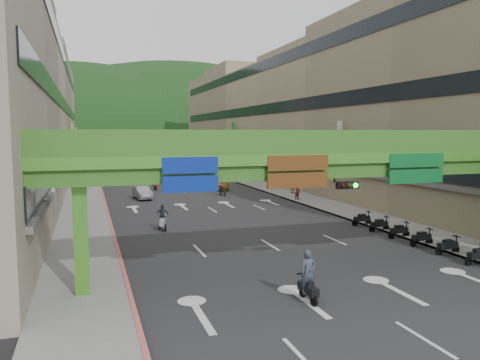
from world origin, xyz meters
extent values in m
plane|color=black|center=(0.00, 0.00, 0.00)|extent=(320.00, 320.00, 0.00)
cube|color=#28282B|center=(0.00, 50.00, 0.01)|extent=(18.00, 140.00, 0.02)
cube|color=gray|center=(-11.00, 50.00, 0.07)|extent=(4.00, 140.00, 0.15)
cube|color=gray|center=(11.00, 50.00, 0.07)|extent=(4.00, 140.00, 0.15)
cube|color=#CC5959|center=(-9.10, 50.00, 0.09)|extent=(0.20, 140.00, 0.18)
cube|color=gray|center=(9.10, 50.00, 0.09)|extent=(0.20, 140.00, 0.18)
cube|color=#9E937F|center=(-19.00, 50.00, 9.50)|extent=(12.00, 95.00, 19.00)
cube|color=black|center=(-12.95, 50.00, 4.20)|extent=(0.08, 90.25, 1.40)
cube|color=black|center=(-12.95, 50.00, 10.20)|extent=(0.08, 90.25, 1.40)
cube|color=black|center=(-12.95, 50.00, 16.20)|extent=(0.08, 90.25, 1.40)
cube|color=gray|center=(19.00, 50.00, 9.50)|extent=(12.00, 95.00, 19.00)
cube|color=black|center=(12.95, 50.00, 4.20)|extent=(0.08, 90.25, 1.40)
cube|color=black|center=(12.95, 50.00, 10.20)|extent=(0.08, 90.25, 1.40)
cube|color=black|center=(12.95, 50.00, 16.20)|extent=(0.08, 90.25, 1.40)
cube|color=#4C9E2D|center=(0.00, 6.00, 5.75)|extent=(28.00, 2.20, 0.50)
cube|color=#387223|center=(0.00, 6.00, 5.15)|extent=(28.00, 1.76, 0.70)
cube|color=#4C9E2D|center=(-11.00, 6.00, 2.40)|extent=(0.60, 0.60, 4.80)
cube|color=#387223|center=(0.00, 4.96, 6.55)|extent=(28.00, 0.12, 1.10)
cube|color=#387223|center=(0.00, 7.04, 6.55)|extent=(28.00, 0.12, 1.10)
cube|color=navy|center=(-6.50, 4.92, 5.15)|extent=(2.40, 0.12, 1.50)
cube|color=#593314|center=(-1.50, 4.92, 5.15)|extent=(3.00, 0.12, 1.50)
cube|color=#0C5926|center=(5.00, 4.92, 5.15)|extent=(3.20, 0.12, 1.50)
cube|color=black|center=(1.00, 4.77, 4.50)|extent=(1.10, 0.28, 0.35)
cube|color=#4C9E2D|center=(0.00, 65.00, 5.75)|extent=(28.00, 2.20, 0.50)
cube|color=#387223|center=(0.00, 65.00, 5.15)|extent=(28.00, 1.76, 0.70)
cube|color=#4C9E2D|center=(-11.00, 65.00, 2.40)|extent=(0.60, 0.60, 4.80)
cube|color=#4C9E2D|center=(11.00, 65.00, 2.40)|extent=(0.60, 0.60, 4.80)
cube|color=#387223|center=(0.00, 63.96, 6.55)|extent=(28.00, 0.12, 1.10)
cube|color=#387223|center=(0.00, 66.04, 6.55)|extent=(28.00, 0.12, 1.10)
ellipsoid|color=#1C4419|center=(-15.00, 160.00, 0.00)|extent=(168.00, 140.00, 112.00)
ellipsoid|color=#1C4419|center=(25.00, 180.00, 0.00)|extent=(208.00, 176.00, 128.00)
cylinder|color=black|center=(0.00, 30.00, 6.20)|extent=(26.00, 0.03, 0.03)
cone|color=red|center=(-12.50, 30.00, 5.95)|extent=(0.36, 0.36, 0.40)
cone|color=gold|center=(-10.23, 30.00, 5.95)|extent=(0.36, 0.36, 0.40)
cone|color=#193FB2|center=(-7.95, 30.00, 5.95)|extent=(0.36, 0.36, 0.40)
cone|color=silver|center=(-5.68, 30.00, 5.95)|extent=(0.36, 0.36, 0.40)
cone|color=#198C33|center=(-3.41, 30.00, 5.95)|extent=(0.36, 0.36, 0.40)
cone|color=orange|center=(-1.14, 30.00, 5.95)|extent=(0.36, 0.36, 0.40)
cone|color=red|center=(1.14, 30.00, 5.95)|extent=(0.36, 0.36, 0.40)
cone|color=gold|center=(3.41, 30.00, 5.95)|extent=(0.36, 0.36, 0.40)
cone|color=#193FB2|center=(5.68, 30.00, 5.95)|extent=(0.36, 0.36, 0.40)
cone|color=silver|center=(7.95, 30.00, 5.95)|extent=(0.36, 0.36, 0.40)
cone|color=#198C33|center=(10.23, 30.00, 5.95)|extent=(0.36, 0.36, 0.40)
cone|color=orange|center=(12.50, 30.00, 5.95)|extent=(0.36, 0.36, 0.40)
cube|color=black|center=(-2.14, 2.43, 0.55)|extent=(0.38, 1.31, 0.35)
cube|color=black|center=(-2.14, 2.43, 0.80)|extent=(0.31, 0.56, 0.18)
cube|color=black|center=(-2.13, 2.98, 1.05)|extent=(0.55, 0.07, 0.06)
cylinder|color=black|center=(-2.13, 2.98, 0.25)|extent=(0.11, 0.50, 0.50)
cylinder|color=black|center=(-2.16, 1.88, 0.25)|extent=(0.11, 0.50, 0.50)
imported|color=#343D4D|center=(-2.14, 2.43, 1.26)|extent=(0.68, 0.45, 1.83)
cube|color=black|center=(3.58, 35.11, 0.55)|extent=(0.62, 1.34, 0.35)
cube|color=black|center=(3.58, 35.11, 0.80)|extent=(0.41, 0.60, 0.18)
cube|color=black|center=(3.46, 35.65, 1.05)|extent=(0.55, 0.17, 0.06)
cylinder|color=black|center=(3.46, 35.65, 0.25)|extent=(0.20, 0.51, 0.50)
cylinder|color=black|center=(3.69, 34.58, 0.25)|extent=(0.20, 0.51, 0.50)
imported|color=brown|center=(3.58, 35.11, 1.18)|extent=(0.93, 0.79, 1.67)
cube|color=#9C9BA4|center=(-5.66, 18.63, 0.55)|extent=(0.65, 1.35, 0.35)
cube|color=#9C9BA4|center=(-5.66, 18.63, 0.80)|extent=(0.42, 0.61, 0.18)
cube|color=#9C9BA4|center=(-5.79, 19.16, 1.05)|extent=(0.55, 0.19, 0.06)
cylinder|color=black|center=(-5.79, 19.16, 0.25)|extent=(0.22, 0.51, 0.50)
cylinder|color=black|center=(-5.52, 18.09, 0.25)|extent=(0.22, 0.51, 0.50)
imported|color=#27353D|center=(-5.66, 18.63, 1.11)|extent=(0.95, 0.58, 1.52)
cube|color=maroon|center=(-2.79, 42.54, 0.55)|extent=(0.62, 1.34, 0.35)
cube|color=maroon|center=(-2.79, 42.54, 0.80)|extent=(0.41, 0.60, 0.18)
cube|color=maroon|center=(-2.68, 43.07, 1.05)|extent=(0.55, 0.17, 0.06)
cylinder|color=black|center=(-2.68, 43.07, 0.25)|extent=(0.20, 0.51, 0.50)
cylinder|color=black|center=(-2.91, 42.00, 0.25)|extent=(0.20, 0.51, 0.50)
imported|color=#3E4046|center=(-2.79, 42.54, 1.28)|extent=(1.01, 0.77, 1.86)
cube|color=black|center=(8.80, 4.50, 0.55)|extent=(1.32, 0.46, 0.35)
cube|color=black|center=(8.80, 4.50, 0.80)|extent=(0.57, 0.34, 0.18)
cylinder|color=black|center=(8.25, 4.55, 0.25)|extent=(0.51, 0.14, 0.50)
cube|color=black|center=(8.80, 6.70, 0.55)|extent=(1.32, 0.46, 0.35)
cube|color=black|center=(8.80, 6.70, 0.80)|extent=(0.57, 0.34, 0.18)
cube|color=black|center=(9.35, 6.65, 1.05)|extent=(0.11, 0.55, 0.06)
cylinder|color=black|center=(9.35, 6.65, 0.25)|extent=(0.51, 0.14, 0.50)
cylinder|color=black|center=(8.25, 6.75, 0.25)|extent=(0.51, 0.14, 0.50)
cube|color=black|center=(8.80, 8.90, 0.55)|extent=(1.32, 0.46, 0.35)
cube|color=black|center=(8.80, 8.90, 0.80)|extent=(0.57, 0.34, 0.18)
cube|color=black|center=(9.35, 8.85, 1.05)|extent=(0.11, 0.55, 0.06)
cylinder|color=black|center=(9.35, 8.85, 0.25)|extent=(0.51, 0.14, 0.50)
cylinder|color=black|center=(8.25, 8.95, 0.25)|extent=(0.51, 0.14, 0.50)
cube|color=black|center=(8.80, 11.10, 0.55)|extent=(1.32, 0.46, 0.35)
cube|color=black|center=(8.80, 11.10, 0.80)|extent=(0.57, 0.34, 0.18)
cube|color=black|center=(9.35, 11.05, 1.05)|extent=(0.11, 0.55, 0.06)
cylinder|color=black|center=(9.35, 11.05, 0.25)|extent=(0.51, 0.14, 0.50)
cylinder|color=black|center=(8.25, 11.15, 0.25)|extent=(0.51, 0.14, 0.50)
cube|color=black|center=(8.80, 13.30, 0.55)|extent=(1.32, 0.46, 0.35)
cube|color=black|center=(8.80, 13.30, 0.80)|extent=(0.57, 0.34, 0.18)
cube|color=black|center=(9.35, 13.25, 1.05)|extent=(0.11, 0.55, 0.06)
cylinder|color=black|center=(9.35, 13.25, 0.25)|extent=(0.51, 0.14, 0.50)
cylinder|color=black|center=(8.25, 13.35, 0.25)|extent=(0.51, 0.14, 0.50)
cube|color=black|center=(8.80, 15.50, 0.55)|extent=(1.32, 0.46, 0.35)
cube|color=black|center=(8.80, 15.50, 0.80)|extent=(0.57, 0.34, 0.18)
cube|color=black|center=(9.35, 15.45, 1.05)|extent=(0.11, 0.55, 0.06)
cylinder|color=black|center=(9.35, 15.45, 0.25)|extent=(0.51, 0.14, 0.50)
cylinder|color=black|center=(8.25, 15.55, 0.25)|extent=(0.51, 0.14, 0.50)
imported|color=#95959C|center=(-5.22, 35.00, 0.67)|extent=(1.83, 4.18, 1.34)
imported|color=#C68518|center=(4.68, 40.36, 0.72)|extent=(2.06, 4.34, 1.43)
imported|color=#9F3120|center=(9.80, 28.70, 0.85)|extent=(1.03, 0.94, 1.71)
imported|color=#22222B|center=(11.38, 33.68, 0.90)|extent=(1.08, 0.51, 1.80)
imported|color=#384B5B|center=(12.20, 37.52, 0.93)|extent=(0.91, 0.63, 1.87)
camera|label=1|loc=(-10.65, -14.48, 6.97)|focal=35.00mm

